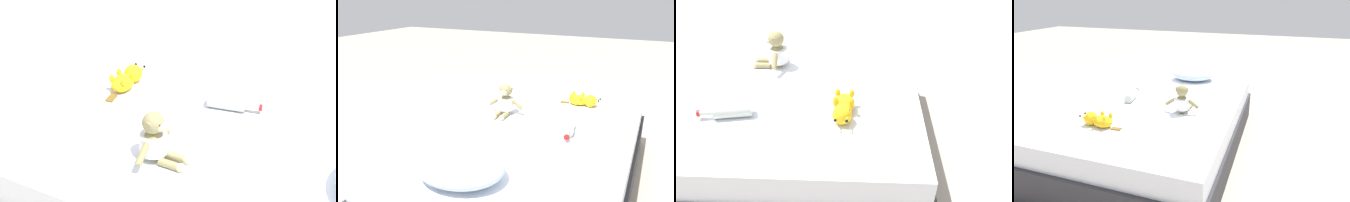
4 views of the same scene
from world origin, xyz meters
TOP-DOWN VIEW (x-y plane):
  - ground_plane at (0.00, 0.00)m, footprint 16.00×16.00m
  - bed at (0.00, 0.00)m, footprint 1.38×2.05m
  - pillow at (0.08, 0.77)m, footprint 0.50×0.42m
  - plush_monkey at (0.27, -0.14)m, footprint 0.29×0.23m
  - plush_yellow_creature at (-0.22, -0.58)m, footprint 0.33×0.12m
  - glass_bottle at (-0.26, -0.01)m, footprint 0.11×0.28m

SIDE VIEW (x-z plane):
  - ground_plane at x=0.00m, z-range 0.00..0.00m
  - bed at x=0.00m, z-range 0.00..0.44m
  - glass_bottle at x=-0.26m, z-range 0.45..0.52m
  - plush_yellow_creature at x=-0.22m, z-range 0.44..0.55m
  - pillow at x=0.08m, z-range 0.45..0.58m
  - plush_monkey at x=0.27m, z-range 0.42..0.66m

